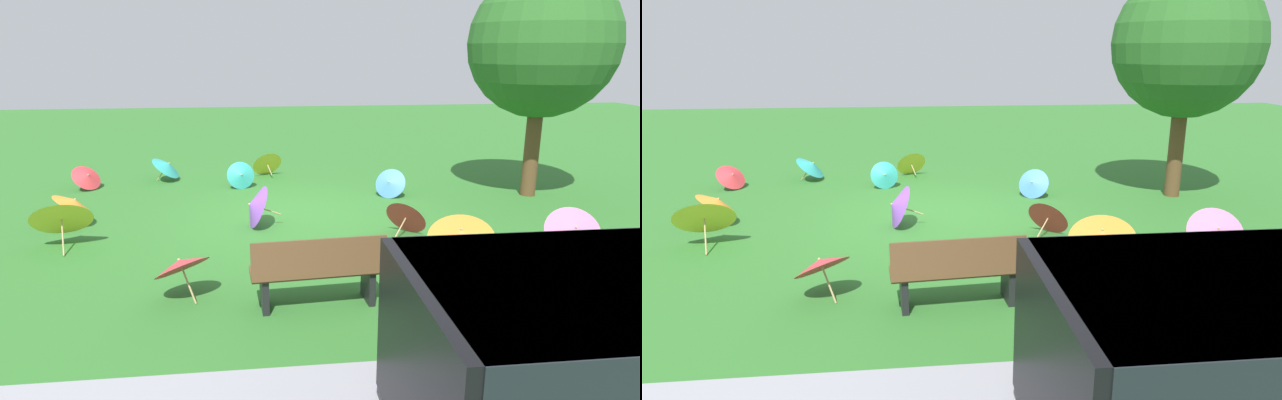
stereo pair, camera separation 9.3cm
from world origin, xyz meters
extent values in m
plane|color=#2D6B28|center=(0.00, 0.00, 0.00)|extent=(40.00, 40.00, 0.00)
cube|color=black|center=(-1.58, 6.69, 1.25)|extent=(2.59, 1.93, 0.55)
cylinder|color=black|center=(-0.90, 5.74, 0.38)|extent=(0.76, 0.22, 0.76)
cube|color=brown|center=(0.09, 3.76, 0.45)|extent=(1.63, 0.56, 0.05)
cube|color=brown|center=(0.07, 3.96, 0.68)|extent=(1.60, 0.23, 0.45)
cube|color=black|center=(0.73, 3.81, 0.23)|extent=(0.11, 0.41, 0.45)
cube|color=black|center=(-0.55, 3.72, 0.23)|extent=(0.11, 0.41, 0.45)
cylinder|color=brown|center=(-4.96, -0.87, 1.11)|extent=(0.31, 0.31, 2.23)
sphere|color=#286023|center=(-4.96, -0.87, 3.11)|extent=(2.93, 2.93, 2.93)
cylinder|color=tan|center=(0.56, 0.60, 0.27)|extent=(0.41, 0.09, 0.19)
cone|color=purple|center=(0.83, 0.65, 0.39)|extent=(0.58, 0.83, 0.78)
sphere|color=tan|center=(0.91, 0.66, 0.42)|extent=(0.05, 0.04, 0.05)
cylinder|color=tan|center=(1.64, 3.51, 0.21)|extent=(0.19, 0.21, 0.41)
cone|color=#D8383F|center=(1.74, 3.39, 0.45)|extent=(0.98, 0.98, 0.47)
sphere|color=tan|center=(1.76, 3.37, 0.50)|extent=(0.06, 0.06, 0.05)
cylinder|color=tan|center=(2.99, -3.13, 0.15)|extent=(0.25, 0.07, 0.31)
cone|color=teal|center=(2.83, -3.10, 0.36)|extent=(0.79, 0.83, 0.57)
sphere|color=tan|center=(2.78, -3.09, 0.43)|extent=(0.06, 0.04, 0.05)
cylinder|color=tan|center=(4.09, 0.23, 0.19)|extent=(0.25, 0.08, 0.38)
cone|color=orange|center=(3.95, 0.19, 0.43)|extent=(0.81, 0.84, 0.47)
sphere|color=tan|center=(3.92, 0.19, 0.48)|extent=(0.06, 0.05, 0.05)
cylinder|color=tan|center=(-2.06, 2.86, 0.25)|extent=(0.14, 0.27, 0.50)
cone|color=orange|center=(-1.99, 3.02, 0.57)|extent=(1.21, 1.20, 0.59)
sphere|color=tan|center=(-1.97, 3.05, 0.65)|extent=(0.05, 0.06, 0.05)
cylinder|color=tan|center=(-2.10, -1.22, 0.19)|extent=(0.20, 0.29, 0.20)
cone|color=#4C8CE5|center=(-1.99, -1.04, 0.31)|extent=(0.77, 0.70, 0.62)
sphere|color=tan|center=(-1.96, -1.00, 0.34)|extent=(0.06, 0.06, 0.05)
cylinder|color=tan|center=(3.74, 1.52, 0.23)|extent=(0.14, 0.44, 0.46)
cone|color=yellow|center=(3.81, 1.24, 0.53)|extent=(1.11, 1.02, 0.79)
sphere|color=tan|center=(3.83, 1.17, 0.60)|extent=(0.05, 0.06, 0.05)
cylinder|color=tan|center=(4.60, -2.56, 0.13)|extent=(0.24, 0.19, 0.27)
cone|color=#D8383F|center=(4.46, -2.45, 0.30)|extent=(0.81, 0.83, 0.55)
sphere|color=tan|center=(4.43, -2.42, 0.34)|extent=(0.06, 0.06, 0.05)
cylinder|color=tan|center=(1.16, -2.38, 0.22)|extent=(0.12, 0.38, 0.15)
cone|color=teal|center=(1.10, -2.15, 0.31)|extent=(0.67, 0.45, 0.61)
sphere|color=tan|center=(1.09, -2.10, 0.32)|extent=(0.05, 0.05, 0.05)
cylinder|color=tan|center=(0.45, -3.20, 0.19)|extent=(0.12, 0.30, 0.23)
cone|color=yellow|center=(0.51, -3.39, 0.33)|extent=(0.85, 0.71, 0.66)
sphere|color=tan|center=(0.52, -3.43, 0.36)|extent=(0.05, 0.06, 0.05)
cylinder|color=tan|center=(-3.97, 2.34, 0.18)|extent=(0.12, 0.40, 0.36)
cone|color=pink|center=(-3.91, 2.59, 0.41)|extent=(0.96, 0.86, 0.73)
sphere|color=tan|center=(-3.89, 2.66, 0.47)|extent=(0.05, 0.06, 0.05)
cylinder|color=tan|center=(-1.55, 1.51, 0.17)|extent=(0.28, 0.31, 0.27)
cone|color=#D8383F|center=(-1.71, 1.32, 0.33)|extent=(0.86, 0.84, 0.66)
sphere|color=tan|center=(-1.75, 1.28, 0.37)|extent=(0.06, 0.06, 0.05)
camera|label=1|loc=(0.78, 9.88, 3.02)|focal=30.95mm
camera|label=2|loc=(0.69, 9.89, 3.02)|focal=30.95mm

